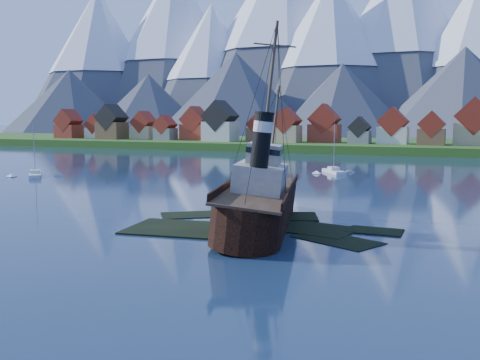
% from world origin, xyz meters
% --- Properties ---
extents(ground, '(1400.00, 1400.00, 0.00)m').
position_xyz_m(ground, '(0.00, 0.00, 0.00)').
color(ground, '#1A2E4B').
rests_on(ground, ground).
extents(shoal, '(31.71, 21.24, 1.14)m').
position_xyz_m(shoal, '(1.78, 2.15, -0.35)').
color(shoal, black).
rests_on(shoal, ground).
extents(shore_bank, '(600.00, 80.00, 3.20)m').
position_xyz_m(shore_bank, '(0.00, 170.00, 0.00)').
color(shore_bank, '#1B4A15').
rests_on(shore_bank, ground).
extents(seawall, '(600.00, 2.50, 2.00)m').
position_xyz_m(seawall, '(0.00, 132.00, 0.00)').
color(seawall, '#3F3D38').
rests_on(seawall, ground).
extents(town, '(250.96, 16.69, 17.30)m').
position_xyz_m(town, '(-33.12, 152.18, 8.99)').
color(town, maroon).
rests_on(town, ground).
extents(mountains, '(965.00, 340.00, 205.00)m').
position_xyz_m(mountains, '(-0.79, 481.26, 89.34)').
color(mountains, '#2D333D').
rests_on(mountains, ground).
extents(tugboat_wreck, '(7.19, 30.96, 24.54)m').
position_xyz_m(tugboat_wreck, '(1.87, 3.23, 3.08)').
color(tugboat_wreck, black).
rests_on(tugboat_wreck, ground).
extents(sailboat_a, '(8.37, 8.85, 11.91)m').
position_xyz_m(sailboat_a, '(-63.09, 34.21, 0.26)').
color(sailboat_a, silver).
rests_on(sailboat_a, ground).
extents(sailboat_c, '(7.25, 9.11, 12.14)m').
position_xyz_m(sailboat_c, '(-4.25, 66.84, 0.27)').
color(sailboat_c, silver).
rests_on(sailboat_c, ground).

